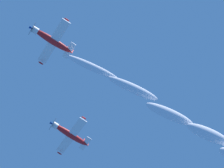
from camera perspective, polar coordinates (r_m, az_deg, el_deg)
airplane_lead at (r=60.99m, az=-8.19°, el=5.89°), size 7.12×7.90×2.36m
airplane_left_wingman at (r=66.96m, az=-5.77°, el=-6.72°), size 7.13×7.90×2.68m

